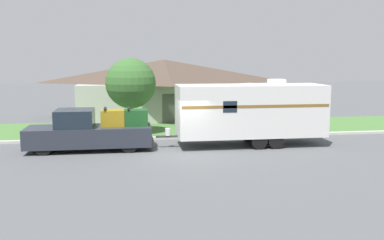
{
  "coord_description": "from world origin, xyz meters",
  "views": [
    {
      "loc": [
        -2.53,
        -19.96,
        4.5
      ],
      "look_at": [
        0.64,
        1.39,
        1.4
      ],
      "focal_mm": 40.0,
      "sensor_mm": 36.0,
      "label": 1
    }
  ],
  "objects": [
    {
      "name": "travel_trailer",
      "position": [
        3.72,
        1.39,
        1.84
      ],
      "size": [
        8.74,
        2.43,
        3.45
      ],
      "color": "black",
      "rests_on": "ground_plane"
    },
    {
      "name": "mailbox",
      "position": [
        3.1,
        4.39,
        1.0
      ],
      "size": [
        0.48,
        0.2,
        1.3
      ],
      "color": "brown",
      "rests_on": "ground_plane"
    },
    {
      "name": "pickup_truck",
      "position": [
        -4.44,
        1.39,
        0.93
      ],
      "size": [
        6.18,
        2.08,
        2.1
      ],
      "color": "black",
      "rests_on": "ground_plane"
    },
    {
      "name": "lawn_strip",
      "position": [
        0.0,
        7.4,
        0.01
      ],
      "size": [
        80.0,
        7.0,
        0.03
      ],
      "color": "#477538",
      "rests_on": "ground_plane"
    },
    {
      "name": "tree_in_yard",
      "position": [
        -2.4,
        5.64,
        3.05
      ],
      "size": [
        2.98,
        2.98,
        4.55
      ],
      "color": "brown",
      "rests_on": "ground_plane"
    },
    {
      "name": "curb_strip",
      "position": [
        0.0,
        3.75,
        0.07
      ],
      "size": [
        80.0,
        0.3,
        0.14
      ],
      "color": "beige",
      "rests_on": "ground_plane"
    },
    {
      "name": "ground_plane",
      "position": [
        0.0,
        0.0,
        0.0
      ],
      "size": [
        120.0,
        120.0,
        0.0
      ],
      "primitive_type": "plane",
      "color": "#515456"
    },
    {
      "name": "house_across_street",
      "position": [
        0.25,
        13.15,
        2.3
      ],
      "size": [
        13.73,
        7.92,
        4.44
      ],
      "color": "#B2B2A8",
      "rests_on": "ground_plane"
    }
  ]
}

